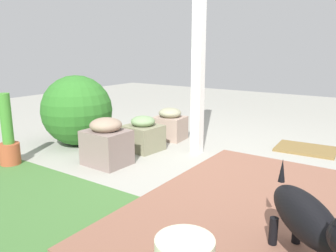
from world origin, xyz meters
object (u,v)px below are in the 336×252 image
object	(u,v)px
dog	(309,220)
stone_planter_nearest	(170,124)
stone_planter_near	(143,135)
terracotta_pot_tall	(8,140)
porch_pillar	(199,40)
doormat	(306,149)
stone_planter_mid	(107,143)
round_shrub	(77,110)

from	to	relation	value
dog	stone_planter_nearest	bearing A→B (deg)	-40.98
stone_planter_near	terracotta_pot_tall	xyz separation A→B (m)	(0.81, 1.17, 0.08)
stone_planter_near	porch_pillar	bearing A→B (deg)	-156.21
dog	doormat	distance (m)	2.38
stone_planter_mid	doormat	distance (m)	2.29
round_shrub	doormat	distance (m)	2.76
round_shrub	dog	xyz separation A→B (m)	(-2.90, 0.99, -0.12)
stone_planter_nearest	doormat	bearing A→B (deg)	-163.07
stone_planter_nearest	round_shrub	size ratio (longest dim) A/B	0.49
stone_planter_nearest	doormat	size ratio (longest dim) A/B	0.64
terracotta_pot_tall	doormat	world-z (taller)	terracotta_pot_tall
round_shrub	dog	world-z (taller)	round_shrub
stone_planter_near	stone_planter_mid	distance (m)	0.60
stone_planter_near	dog	world-z (taller)	dog
porch_pillar	stone_planter_mid	world-z (taller)	porch_pillar
terracotta_pot_tall	stone_planter_near	bearing A→B (deg)	-124.81
porch_pillar	terracotta_pot_tall	size ratio (longest dim) A/B	3.42
stone_planter_nearest	stone_planter_mid	world-z (taller)	stone_planter_mid
terracotta_pot_tall	doormat	size ratio (longest dim) A/B	1.13
stone_planter_mid	stone_planter_near	bearing A→B (deg)	-89.33
stone_planter_nearest	round_shrub	bearing A→B (deg)	46.21
porch_pillar	doormat	world-z (taller)	porch_pillar
stone_planter_near	dog	distance (m)	2.44
stone_planter_nearest	porch_pillar	bearing A→B (deg)	151.36
porch_pillar	terracotta_pot_tall	bearing A→B (deg)	45.71
round_shrub	terracotta_pot_tall	xyz separation A→B (m)	(-0.00, 0.90, -0.16)
stone_planter_nearest	doormat	world-z (taller)	stone_planter_nearest
stone_planter_near	terracotta_pot_tall	distance (m)	1.42
stone_planter_nearest	terracotta_pot_tall	bearing A→B (deg)	65.24
porch_pillar	doormat	distance (m)	1.79
stone_planter_mid	stone_planter_nearest	bearing A→B (deg)	-89.19
porch_pillar	stone_planter_near	size ratio (longest dim) A/B	5.82
stone_planter_nearest	dog	distance (m)	2.79
stone_planter_mid	doormat	size ratio (longest dim) A/B	0.75
stone_planter_near	stone_planter_mid	bearing A→B (deg)	90.67
stone_planter_mid	dog	world-z (taller)	dog
stone_planter_mid	terracotta_pot_tall	bearing A→B (deg)	34.60
porch_pillar	stone_planter_nearest	distance (m)	1.25
stone_planter_nearest	dog	size ratio (longest dim) A/B	0.62
stone_planter_mid	doormat	xyz separation A→B (m)	(-1.57, -1.66, -0.21)
round_shrub	stone_planter_mid	bearing A→B (deg)	157.66
stone_planter_near	terracotta_pot_tall	world-z (taller)	terracotta_pot_tall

